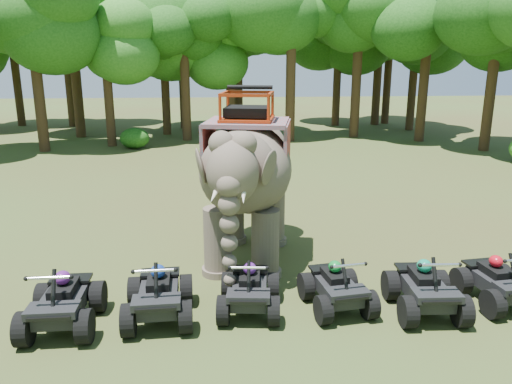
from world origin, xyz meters
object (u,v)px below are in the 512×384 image
(atv_1, at_px, (158,288))
(atv_4, at_px, (426,282))
(atv_0, at_px, (62,295))
(atv_3, at_px, (337,281))
(atv_5, at_px, (499,276))
(atv_2, at_px, (249,283))
(elephant, at_px, (247,176))

(atv_1, distance_m, atv_4, 5.43)
(atv_0, height_order, atv_1, atv_0)
(atv_3, height_order, atv_4, atv_4)
(atv_1, relative_size, atv_5, 1.07)
(atv_3, bearing_deg, atv_4, -17.90)
(atv_4, bearing_deg, atv_1, -179.05)
(atv_2, xyz_separation_m, atv_3, (1.82, -0.02, -0.01))
(atv_0, bearing_deg, atv_1, 4.88)
(atv_5, bearing_deg, atv_0, 175.15)
(atv_3, bearing_deg, atv_2, 170.92)
(atv_1, bearing_deg, atv_5, -1.83)
(atv_1, relative_size, atv_4, 1.00)
(elephant, height_order, atv_3, elephant)
(elephant, bearing_deg, atv_0, -128.71)
(atv_4, bearing_deg, elephant, 140.01)
(atv_1, bearing_deg, atv_0, -176.87)
(elephant, distance_m, atv_4, 4.94)
(atv_2, height_order, atv_3, atv_2)
(atv_5, bearing_deg, atv_4, -178.44)
(atv_0, distance_m, atv_1, 1.83)
(atv_0, bearing_deg, atv_2, 4.57)
(atv_0, bearing_deg, atv_3, 2.57)
(atv_2, bearing_deg, atv_3, 5.35)
(elephant, relative_size, atv_4, 2.88)
(atv_2, bearing_deg, atv_0, -168.62)
(atv_0, distance_m, atv_5, 8.96)
(atv_2, relative_size, atv_4, 0.93)
(atv_2, relative_size, atv_3, 1.01)
(elephant, height_order, atv_0, elephant)
(atv_0, xyz_separation_m, atv_4, (7.25, 0.03, -0.01))
(atv_3, xyz_separation_m, atv_4, (1.77, -0.29, 0.05))
(atv_1, distance_m, atv_5, 7.14)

